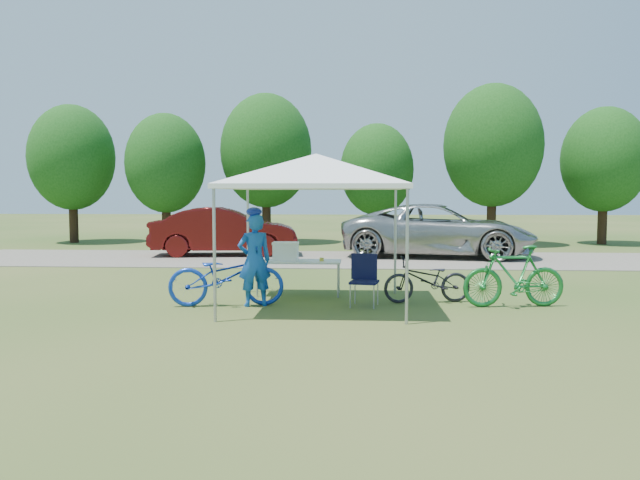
% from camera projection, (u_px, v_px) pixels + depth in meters
% --- Properties ---
extents(ground, '(100.00, 100.00, 0.00)m').
position_uv_depth(ground, '(316.00, 306.00, 11.24)').
color(ground, '#2D5119').
rests_on(ground, ground).
extents(gravel_strip, '(24.00, 5.00, 0.02)m').
position_uv_depth(gravel_strip, '(333.00, 259.00, 19.20)').
color(gravel_strip, gray).
rests_on(gravel_strip, ground).
extents(canopy, '(4.53, 4.53, 3.00)m').
position_uv_depth(canopy, '(316.00, 158.00, 11.04)').
color(canopy, '#A5A5AA').
rests_on(canopy, ground).
extents(treeline, '(24.89, 4.28, 6.30)m').
position_uv_depth(treeline, '(332.00, 156.00, 24.98)').
color(treeline, '#382314').
rests_on(treeline, ground).
extents(folding_table, '(1.68, 0.70, 0.69)m').
position_uv_depth(folding_table, '(299.00, 263.00, 12.42)').
color(folding_table, white).
rests_on(folding_table, ground).
extents(folding_chair, '(0.56, 0.58, 0.93)m').
position_uv_depth(folding_chair, '(364.00, 275.00, 11.24)').
color(folding_chair, black).
rests_on(folding_chair, ground).
extents(cooler, '(0.51, 0.35, 0.37)m').
position_uv_depth(cooler, '(286.00, 251.00, 12.42)').
color(cooler, white).
rests_on(cooler, folding_table).
extents(ice_cream_cup, '(0.09, 0.09, 0.06)m').
position_uv_depth(ice_cream_cup, '(322.00, 259.00, 12.34)').
color(ice_cream_cup, gold).
rests_on(ice_cream_cup, folding_table).
extents(cyclist, '(0.71, 0.60, 1.66)m').
position_uv_depth(cyclist, '(254.00, 260.00, 11.16)').
color(cyclist, '#1651B3').
rests_on(cyclist, ground).
extents(bike_blue, '(2.15, 1.05, 1.08)m').
position_uv_depth(bike_blue, '(226.00, 276.00, 11.20)').
color(bike_blue, '#1336A8').
rests_on(bike_blue, ground).
extents(bike_green, '(1.89, 0.75, 1.10)m').
position_uv_depth(bike_green, '(514.00, 276.00, 11.09)').
color(bike_green, '#19732D').
rests_on(bike_green, ground).
extents(bike_dark, '(1.71, 0.85, 0.86)m').
position_uv_depth(bike_dark, '(427.00, 280.00, 11.53)').
color(bike_dark, black).
rests_on(bike_dark, ground).
extents(minivan, '(6.40, 3.65, 1.68)m').
position_uv_depth(minivan, '(438.00, 230.00, 19.84)').
color(minivan, '#AFADAA').
rests_on(minivan, gravel_strip).
extents(sedan, '(4.90, 2.24, 1.56)m').
position_uv_depth(sedan, '(225.00, 231.00, 20.30)').
color(sedan, '#4F0E0D').
rests_on(sedan, gravel_strip).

